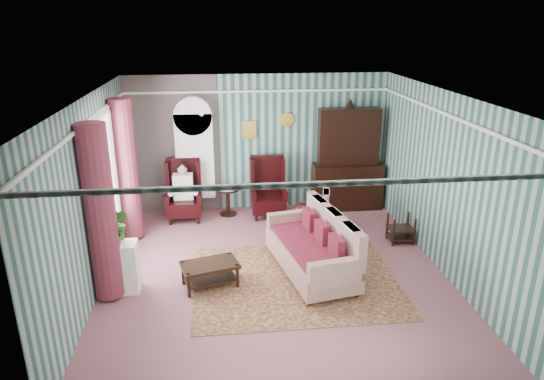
{
  "coord_description": "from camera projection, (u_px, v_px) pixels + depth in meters",
  "views": [
    {
      "loc": [
        -0.82,
        -7.04,
        3.97
      ],
      "look_at": [
        0.02,
        0.6,
        1.23
      ],
      "focal_mm": 32.0,
      "sensor_mm": 36.0,
      "label": 1
    }
  ],
  "objects": [
    {
      "name": "floor",
      "position": [
        275.0,
        272.0,
        8.01
      ],
      "size": [
        6.0,
        6.0,
        0.0
      ],
      "primitive_type": "plane",
      "color": "#94565A",
      "rests_on": "ground"
    },
    {
      "name": "room_shell",
      "position": [
        234.0,
        153.0,
        7.44
      ],
      "size": [
        5.53,
        6.02,
        2.91
      ],
      "color": "#325C5A",
      "rests_on": "ground"
    },
    {
      "name": "bookcase",
      "position": [
        195.0,
        162.0,
        10.15
      ],
      "size": [
        0.8,
        0.28,
        2.24
      ],
      "primitive_type": "cube",
      "color": "silver",
      "rests_on": "floor"
    },
    {
      "name": "dresser_hutch",
      "position": [
        348.0,
        156.0,
        10.36
      ],
      "size": [
        1.5,
        0.56,
        2.36
      ],
      "primitive_type": "cube",
      "color": "black",
      "rests_on": "floor"
    },
    {
      "name": "wingback_left",
      "position": [
        184.0,
        191.0,
        9.93
      ],
      "size": [
        0.76,
        0.8,
        1.25
      ],
      "primitive_type": "cube",
      "color": "black",
      "rests_on": "floor"
    },
    {
      "name": "wingback_right",
      "position": [
        268.0,
        188.0,
        10.11
      ],
      "size": [
        0.76,
        0.8,
        1.25
      ],
      "primitive_type": "cube",
      "color": "black",
      "rests_on": "floor"
    },
    {
      "name": "seated_woman",
      "position": [
        184.0,
        192.0,
        9.94
      ],
      "size": [
        0.44,
        0.4,
        1.18
      ],
      "primitive_type": null,
      "color": "silver",
      "rests_on": "floor"
    },
    {
      "name": "round_side_table",
      "position": [
        228.0,
        201.0,
        10.27
      ],
      "size": [
        0.5,
        0.5,
        0.6
      ],
      "primitive_type": "cylinder",
      "color": "black",
      "rests_on": "floor"
    },
    {
      "name": "nest_table",
      "position": [
        401.0,
        229.0,
        9.02
      ],
      "size": [
        0.45,
        0.38,
        0.54
      ],
      "primitive_type": "cube",
      "color": "black",
      "rests_on": "floor"
    },
    {
      "name": "plant_stand",
      "position": [
        120.0,
        267.0,
        7.34
      ],
      "size": [
        0.55,
        0.35,
        0.8
      ],
      "primitive_type": "cube",
      "color": "white",
      "rests_on": "floor"
    },
    {
      "name": "rug",
      "position": [
        295.0,
        280.0,
        7.76
      ],
      "size": [
        3.2,
        2.6,
        0.01
      ],
      "primitive_type": "cube",
      "color": "#4A181F",
      "rests_on": "floor"
    },
    {
      "name": "sofa",
      "position": [
        311.0,
        242.0,
        7.84
      ],
      "size": [
        1.33,
        2.23,
        1.11
      ],
      "primitive_type": "cube",
      "rotation": [
        0.0,
        0.0,
        1.76
      ],
      "color": "#B7B18E",
      "rests_on": "floor"
    },
    {
      "name": "floral_armchair",
      "position": [
        311.0,
        211.0,
        9.33
      ],
      "size": [
        0.86,
        0.86,
        0.92
      ],
      "primitive_type": "cube",
      "rotation": [
        0.0,
        0.0,
        1.35
      ],
      "color": "beige",
      "rests_on": "floor"
    },
    {
      "name": "coffee_table",
      "position": [
        210.0,
        274.0,
        7.55
      ],
      "size": [
        0.97,
        0.72,
        0.39
      ],
      "primitive_type": "cube",
      "rotation": [
        0.0,
        0.0,
        0.27
      ],
      "color": "black",
      "rests_on": "floor"
    },
    {
      "name": "potted_plant_a",
      "position": [
        114.0,
        233.0,
        7.07
      ],
      "size": [
        0.37,
        0.32,
        0.41
      ],
      "primitive_type": "imported",
      "rotation": [
        0.0,
        0.0,
        0.0
      ],
      "color": "#1C5A1E",
      "rests_on": "plant_stand"
    },
    {
      "name": "potted_plant_b",
      "position": [
        119.0,
        224.0,
        7.26
      ],
      "size": [
        0.34,
        0.31,
        0.5
      ],
      "primitive_type": "imported",
      "rotation": [
        0.0,
        0.0,
        -0.38
      ],
      "color": "#1C5A1C",
      "rests_on": "plant_stand"
    },
    {
      "name": "potted_plant_c",
      "position": [
        114.0,
        230.0,
        7.18
      ],
      "size": [
        0.25,
        0.25,
        0.39
      ],
      "primitive_type": "imported",
      "rotation": [
        0.0,
        0.0,
        -0.15
      ],
      "color": "#27561A",
      "rests_on": "plant_stand"
    }
  ]
}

